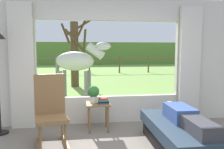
{
  "coord_description": "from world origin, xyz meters",
  "views": [
    {
      "loc": [
        -0.58,
        -2.46,
        1.49
      ],
      "look_at": [
        0.0,
        1.8,
        1.05
      ],
      "focal_mm": 37.06,
      "sensor_mm": 36.0,
      "label": 1
    }
  ],
  "objects_px": {
    "potted_plant": "(93,93)",
    "pasture_tree": "(75,51)",
    "rocking_chair": "(51,111)",
    "horse": "(77,62)",
    "recliner_sofa": "(183,136)",
    "book_stack": "(103,101)",
    "reclining_person": "(185,117)",
    "side_table": "(98,108)"
  },
  "relations": [
    {
      "from": "recliner_sofa",
      "to": "potted_plant",
      "type": "relative_size",
      "value": 5.35
    },
    {
      "from": "side_table",
      "to": "potted_plant",
      "type": "distance_m",
      "value": 0.29
    },
    {
      "from": "horse",
      "to": "side_table",
      "type": "bearing_deg",
      "value": 27.56
    },
    {
      "from": "potted_plant",
      "to": "pasture_tree",
      "type": "xyz_separation_m",
      "value": [
        -0.43,
        5.31,
        0.79
      ]
    },
    {
      "from": "pasture_tree",
      "to": "horse",
      "type": "bearing_deg",
      "value": -87.46
    },
    {
      "from": "pasture_tree",
      "to": "reclining_person",
      "type": "bearing_deg",
      "value": -75.12
    },
    {
      "from": "recliner_sofa",
      "to": "pasture_tree",
      "type": "distance_m",
      "value": 6.76
    },
    {
      "from": "recliner_sofa",
      "to": "pasture_tree",
      "type": "height_order",
      "value": "pasture_tree"
    },
    {
      "from": "book_stack",
      "to": "side_table",
      "type": "bearing_deg",
      "value": 147.63
    },
    {
      "from": "book_stack",
      "to": "recliner_sofa",
      "type": "bearing_deg",
      "value": -41.63
    },
    {
      "from": "potted_plant",
      "to": "rocking_chair",
      "type": "bearing_deg",
      "value": -139.56
    },
    {
      "from": "rocking_chair",
      "to": "side_table",
      "type": "height_order",
      "value": "rocking_chair"
    },
    {
      "from": "recliner_sofa",
      "to": "side_table",
      "type": "relative_size",
      "value": 3.29
    },
    {
      "from": "book_stack",
      "to": "potted_plant",
      "type": "bearing_deg",
      "value": 145.47
    },
    {
      "from": "rocking_chair",
      "to": "horse",
      "type": "distance_m",
      "value": 3.72
    },
    {
      "from": "reclining_person",
      "to": "horse",
      "type": "xyz_separation_m",
      "value": [
        -1.62,
        4.19,
        0.63
      ]
    },
    {
      "from": "horse",
      "to": "recliner_sofa",
      "type": "bearing_deg",
      "value": 41.27
    },
    {
      "from": "recliner_sofa",
      "to": "reclining_person",
      "type": "distance_m",
      "value": 0.31
    },
    {
      "from": "reclining_person",
      "to": "potted_plant",
      "type": "bearing_deg",
      "value": 138.71
    },
    {
      "from": "potted_plant",
      "to": "horse",
      "type": "xyz_separation_m",
      "value": [
        -0.33,
        3.04,
        0.45
      ]
    },
    {
      "from": "reclining_person",
      "to": "recliner_sofa",
      "type": "bearing_deg",
      "value": 90.73
    },
    {
      "from": "side_table",
      "to": "reclining_person",
      "type": "bearing_deg",
      "value": -42.33
    },
    {
      "from": "potted_plant",
      "to": "pasture_tree",
      "type": "height_order",
      "value": "pasture_tree"
    },
    {
      "from": "recliner_sofa",
      "to": "horse",
      "type": "height_order",
      "value": "horse"
    },
    {
      "from": "reclining_person",
      "to": "horse",
      "type": "distance_m",
      "value": 4.54
    },
    {
      "from": "recliner_sofa",
      "to": "side_table",
      "type": "distance_m",
      "value": 1.61
    },
    {
      "from": "potted_plant",
      "to": "reclining_person",
      "type": "bearing_deg",
      "value": -42.02
    },
    {
      "from": "rocking_chair",
      "to": "potted_plant",
      "type": "xyz_separation_m",
      "value": [
        0.71,
        0.61,
        0.16
      ]
    },
    {
      "from": "horse",
      "to": "book_stack",
      "type": "bearing_deg",
      "value": 29.05
    },
    {
      "from": "reclining_person",
      "to": "book_stack",
      "type": "distance_m",
      "value": 1.52
    },
    {
      "from": "potted_plant",
      "to": "book_stack",
      "type": "bearing_deg",
      "value": -34.53
    },
    {
      "from": "horse",
      "to": "pasture_tree",
      "type": "relative_size",
      "value": 0.54
    },
    {
      "from": "horse",
      "to": "potted_plant",
      "type": "bearing_deg",
      "value": 26.22
    },
    {
      "from": "recliner_sofa",
      "to": "potted_plant",
      "type": "distance_m",
      "value": 1.76
    },
    {
      "from": "book_stack",
      "to": "horse",
      "type": "bearing_deg",
      "value": 99.1
    },
    {
      "from": "pasture_tree",
      "to": "potted_plant",
      "type": "bearing_deg",
      "value": -85.32
    },
    {
      "from": "recliner_sofa",
      "to": "potted_plant",
      "type": "xyz_separation_m",
      "value": [
        -1.28,
        1.11,
        0.48
      ]
    },
    {
      "from": "side_table",
      "to": "rocking_chair",
      "type": "bearing_deg",
      "value": -145.37
    },
    {
      "from": "book_stack",
      "to": "pasture_tree",
      "type": "distance_m",
      "value": 5.54
    },
    {
      "from": "potted_plant",
      "to": "horse",
      "type": "height_order",
      "value": "horse"
    },
    {
      "from": "rocking_chair",
      "to": "pasture_tree",
      "type": "height_order",
      "value": "pasture_tree"
    },
    {
      "from": "rocking_chair",
      "to": "horse",
      "type": "relative_size",
      "value": 0.62
    }
  ]
}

